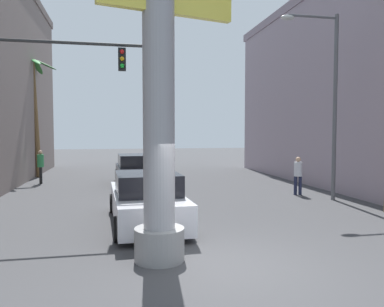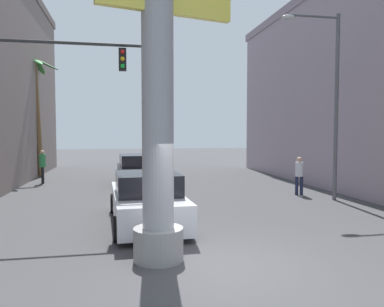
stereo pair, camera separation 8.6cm
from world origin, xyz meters
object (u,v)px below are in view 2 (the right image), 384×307
(street_lamp, at_px, (328,89))
(pedestrian_mid_right, at_px, (299,173))
(pedestrian_far_left, at_px, (42,164))
(neon_sign_pole, at_px, (158,7))
(car_lead, at_px, (147,200))
(palm_tree_far_left, at_px, (37,103))
(traffic_light_mast, at_px, (27,91))
(car_far, at_px, (137,170))

(street_lamp, bearing_deg, pedestrian_mid_right, 109.45)
(pedestrian_far_left, bearing_deg, neon_sign_pole, -69.75)
(street_lamp, xyz_separation_m, pedestrian_mid_right, (-0.48, 1.37, -3.47))
(car_lead, bearing_deg, pedestrian_far_left, 115.98)
(car_lead, xyz_separation_m, palm_tree_far_left, (-5.66, 13.03, 3.80))
(traffic_light_mast, bearing_deg, palm_tree_far_left, 100.25)
(street_lamp, height_order, pedestrian_mid_right, street_lamp)
(traffic_light_mast, height_order, car_lead, traffic_light_mast)
(car_far, relative_size, palm_tree_far_left, 0.65)
(street_lamp, bearing_deg, palm_tree_far_left, 141.06)
(neon_sign_pole, height_order, pedestrian_far_left, neon_sign_pole)
(traffic_light_mast, distance_m, car_lead, 4.94)
(traffic_light_mast, relative_size, pedestrian_far_left, 3.15)
(neon_sign_pole, xyz_separation_m, traffic_light_mast, (-3.54, 4.37, -1.31))
(pedestrian_mid_right, bearing_deg, traffic_light_mast, -165.17)
(car_far, distance_m, pedestrian_far_left, 5.07)
(neon_sign_pole, relative_size, car_far, 2.33)
(street_lamp, bearing_deg, car_lead, -161.22)
(traffic_light_mast, distance_m, pedestrian_mid_right, 11.17)
(car_lead, distance_m, pedestrian_far_left, 10.99)
(neon_sign_pole, bearing_deg, pedestrian_far_left, 110.25)
(street_lamp, xyz_separation_m, palm_tree_far_left, (-13.03, 10.53, 0.06))
(street_lamp, height_order, car_lead, street_lamp)
(pedestrian_far_left, bearing_deg, street_lamp, -31.19)
(traffic_light_mast, xyz_separation_m, pedestrian_far_left, (-1.30, 8.76, -2.96))
(neon_sign_pole, relative_size, traffic_light_mast, 1.93)
(street_lamp, height_order, traffic_light_mast, street_lamp)
(car_far, height_order, pedestrian_far_left, pedestrian_far_left)
(pedestrian_far_left, bearing_deg, traffic_light_mast, -81.53)
(street_lamp, bearing_deg, car_far, 139.45)
(neon_sign_pole, distance_m, pedestrian_mid_right, 10.79)
(traffic_light_mast, relative_size, pedestrian_mid_right, 3.36)
(neon_sign_pole, distance_m, car_far, 12.80)
(car_far, xyz_separation_m, pedestrian_far_left, (-4.92, 1.16, 0.30))
(neon_sign_pole, distance_m, car_lead, 5.63)
(neon_sign_pole, bearing_deg, car_lead, 90.51)
(car_lead, bearing_deg, street_lamp, 18.78)
(traffic_light_mast, relative_size, car_lead, 1.11)
(neon_sign_pole, xyz_separation_m, car_lead, (-0.03, 3.25, -4.60))
(car_lead, relative_size, pedestrian_far_left, 2.84)
(traffic_light_mast, height_order, pedestrian_mid_right, traffic_light_mast)
(car_lead, distance_m, pedestrian_mid_right, 7.90)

